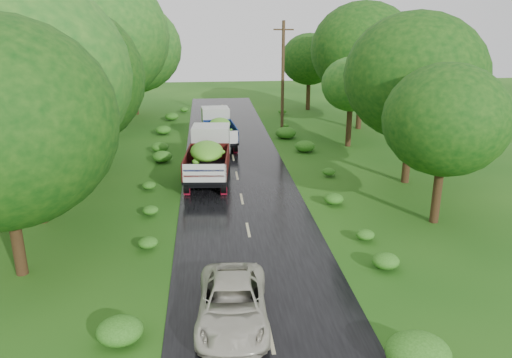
{
  "coord_description": "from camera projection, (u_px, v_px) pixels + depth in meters",
  "views": [
    {
      "loc": [
        -1.73,
        -12.77,
        9.43
      ],
      "look_at": [
        0.59,
        10.24,
        1.7
      ],
      "focal_mm": 35.0,
      "sensor_mm": 36.0,
      "label": 1
    }
  ],
  "objects": [
    {
      "name": "truck_far",
      "position": [
        218.0,
        126.0,
        37.03
      ],
      "size": [
        2.6,
        6.11,
        2.5
      ],
      "rotation": [
        0.0,
        0.0,
        0.09
      ],
      "color": "black",
      "rests_on": "ground"
    },
    {
      "name": "trees_left",
      "position": [
        78.0,
        58.0,
        32.66
      ],
      "size": [
        7.59,
        35.71,
        9.76
      ],
      "color": "black",
      "rests_on": "ground"
    },
    {
      "name": "truck_near",
      "position": [
        209.0,
        153.0,
        29.39
      ],
      "size": [
        2.88,
        6.77,
        2.77
      ],
      "rotation": [
        0.0,
        0.0,
        -0.09
      ],
      "color": "black",
      "rests_on": "ground"
    },
    {
      "name": "shrubs",
      "position": [
        239.0,
        181.0,
        28.31
      ],
      "size": [
        11.9,
        44.0,
        0.7
      ],
      "color": "#235915",
      "rests_on": "ground"
    },
    {
      "name": "utility_pole",
      "position": [
        283.0,
        79.0,
        38.61
      ],
      "size": [
        1.5,
        0.62,
        8.89
      ],
      "rotation": [
        0.0,
        0.0,
        -0.34
      ],
      "color": "#382616",
      "rests_on": "ground"
    },
    {
      "name": "ground",
      "position": [
        271.0,
        338.0,
        15.21
      ],
      "size": [
        120.0,
        120.0,
        0.0
      ],
      "primitive_type": "plane",
      "color": "#13420E",
      "rests_on": "ground"
    },
    {
      "name": "road",
      "position": [
        255.0,
        261.0,
        19.92
      ],
      "size": [
        6.5,
        80.0,
        0.02
      ],
      "primitive_type": "cube",
      "color": "black",
      "rests_on": "ground"
    },
    {
      "name": "trees_right",
      "position": [
        369.0,
        69.0,
        35.06
      ],
      "size": [
        6.32,
        32.37,
        8.4
      ],
      "color": "black",
      "rests_on": "ground"
    },
    {
      "name": "car",
      "position": [
        233.0,
        304.0,
        15.76
      ],
      "size": [
        2.48,
        4.89,
        1.32
      ],
      "primitive_type": "imported",
      "rotation": [
        0.0,
        0.0,
        -0.06
      ],
      "color": "beige",
      "rests_on": "road"
    },
    {
      "name": "road_lines",
      "position": [
        252.0,
        249.0,
        20.86
      ],
      "size": [
        0.12,
        69.6,
        0.0
      ],
      "color": "#BFB78C",
      "rests_on": "road"
    }
  ]
}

